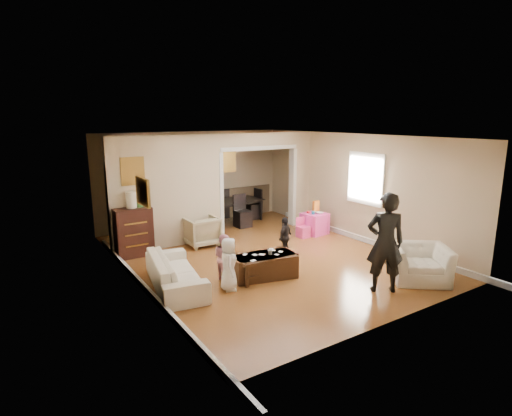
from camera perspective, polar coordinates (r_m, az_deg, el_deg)
floor at (r=9.02m, az=0.69°, el=-6.75°), size 7.00×7.00×0.00m
partition_left at (r=9.65m, az=-12.10°, el=2.23°), size 2.75×0.18×2.60m
partition_right at (r=11.56m, az=6.06°, el=4.11°), size 0.55×0.18×2.60m
partition_header at (r=10.64m, az=0.33°, el=9.55°), size 2.22×0.18×0.35m
window_pane at (r=10.11m, az=15.06°, el=3.97°), size 0.03×0.95×1.10m
framed_art_partition at (r=9.22m, az=-16.84°, el=4.95°), size 0.45×0.03×0.55m
framed_art_sofa_wall at (r=6.90m, az=-15.53°, el=2.21°), size 0.03×0.55×0.40m
framed_art_alcove at (r=12.10m, az=-3.94°, el=6.44°), size 0.45×0.03×0.55m
sofa at (r=7.53m, az=-11.20°, el=-8.70°), size 1.09×2.07×0.57m
armchair_back at (r=9.78m, az=-7.63°, el=-3.20°), size 0.75×0.77×0.69m
armchair_front at (r=8.24m, az=21.82°, el=-7.17°), size 1.34×1.32×0.66m
dresser at (r=9.31m, az=-16.74°, el=-3.22°), size 0.78×0.44×1.08m
table_lamp at (r=9.15m, az=-17.03°, el=1.11°), size 0.22×0.22×0.36m
potted_plant at (r=9.21m, az=-15.83°, el=1.16°), size 0.30×0.26×0.33m
coffee_table at (r=7.84m, az=1.15°, el=-8.07°), size 1.29×0.85×0.44m
coffee_cup at (r=7.77m, az=1.98°, el=-6.19°), size 0.12×0.12×0.09m
play_table at (r=10.77m, az=8.16°, el=-2.15°), size 0.64×0.64×0.55m
cereal_box at (r=10.83m, az=8.36°, el=0.21°), size 0.21×0.10×0.30m
cyan_cup at (r=10.60m, az=7.98°, el=-0.65°), size 0.08×0.08×0.08m
toy_block at (r=10.71m, az=7.30°, el=-0.57°), size 0.10×0.09×0.05m
play_bowl at (r=10.65m, az=8.83°, el=-0.70°), size 0.23×0.23×0.05m
dining_table at (r=11.86m, az=-3.48°, el=-0.46°), size 1.89×1.18×0.63m
adult_person at (r=7.37m, az=17.59°, el=-4.62°), size 0.77×0.71×1.77m
child_kneel_a at (r=7.22m, az=-3.83°, el=-7.82°), size 0.46×0.55×0.95m
child_kneel_b at (r=7.67m, az=-4.48°, el=-6.85°), size 0.38×0.46×0.88m
child_toddler at (r=8.93m, az=4.08°, el=-4.04°), size 0.56×0.42×0.88m
craft_papers at (r=7.82m, az=1.16°, el=-6.40°), size 0.84×0.48×0.00m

